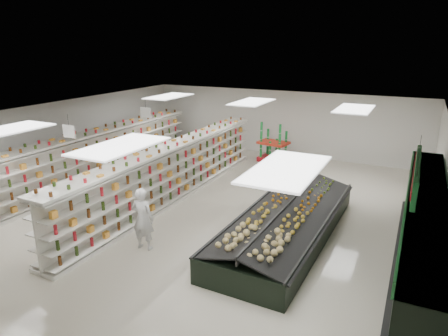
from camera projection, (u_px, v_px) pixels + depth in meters
The scene contains 15 objects.
floor at pixel (205, 210), 13.63m from camera, with size 16.00×16.00×0.00m, color beige.
ceiling at pixel (204, 117), 12.67m from camera, with size 14.00×16.00×0.02m, color white.
wall_back at pixel (282, 123), 19.99m from camera, with size 14.00×0.02×3.20m, color white.
wall_left at pixel (53, 142), 16.09m from camera, with size 0.02×16.00×3.20m, color white.
wall_right at pixel (444, 200), 10.20m from camera, with size 0.02×16.00×3.20m, color white.
produce_wall_case at pixel (421, 233), 9.22m from camera, with size 0.93×8.00×2.20m.
aisle_sign_near at pixel (69, 131), 12.69m from camera, with size 0.52×0.06×0.75m.
aisle_sign_far at pixel (146, 113), 16.11m from camera, with size 0.52×0.06×0.75m.
hortifruti_banner at pixel (416, 174), 8.92m from camera, with size 0.12×3.20×0.95m.
gondola_left at pixel (94, 159), 16.13m from camera, with size 1.07×11.90×2.06m.
gondola_center at pixel (172, 174), 14.38m from camera, with size 0.94×11.60×2.01m.
produce_island at pixel (286, 222), 11.63m from camera, with size 2.65×6.86×1.01m.
soda_endcap at pixel (273, 144), 18.90m from camera, with size 1.49×1.13×1.74m.
shopper_main at pixel (143, 219), 10.81m from camera, with size 0.65×0.43×1.78m, color silver.
shopper_background at pixel (183, 153), 17.87m from camera, with size 0.72×0.45×1.49m, color #A08162.
Camera 1 is at (6.12, -11.00, 5.45)m, focal length 32.00 mm.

